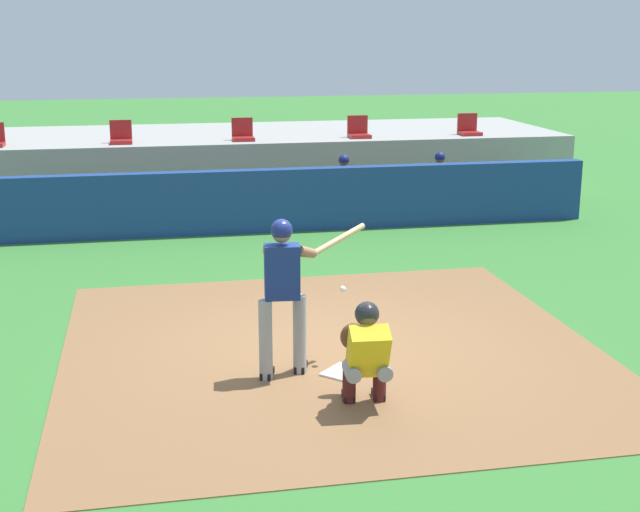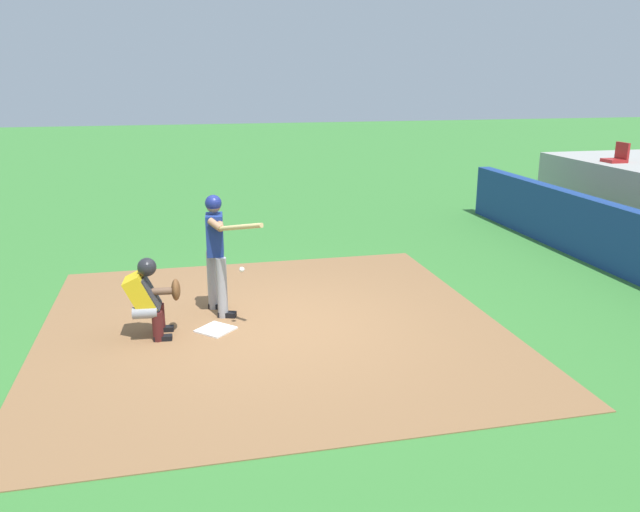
# 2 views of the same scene
# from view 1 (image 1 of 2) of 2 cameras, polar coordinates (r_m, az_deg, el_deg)

# --- Properties ---
(ground_plane) EXTENTS (80.00, 80.00, 0.00)m
(ground_plane) POSITION_cam_1_polar(r_m,az_deg,el_deg) (10.72, 0.73, -6.11)
(ground_plane) COLOR #387A33
(dirt_infield) EXTENTS (6.40, 6.40, 0.01)m
(dirt_infield) POSITION_cam_1_polar(r_m,az_deg,el_deg) (10.72, 0.73, -6.08)
(dirt_infield) COLOR olive
(dirt_infield) RESTS_ON ground
(home_plate) EXTENTS (0.62, 0.62, 0.02)m
(home_plate) POSITION_cam_1_polar(r_m,az_deg,el_deg) (9.98, 1.69, -7.57)
(home_plate) COLOR white
(home_plate) RESTS_ON dirt_infield
(batter_at_plate) EXTENTS (1.34, 0.73, 1.80)m
(batter_at_plate) POSITION_cam_1_polar(r_m,az_deg,el_deg) (9.62, -2.31, -2.05)
(batter_at_plate) COLOR #99999E
(batter_at_plate) RESTS_ON ground
(catcher_crouched) EXTENTS (0.50, 1.62, 1.13)m
(catcher_crouched) POSITION_cam_1_polar(r_m,az_deg,el_deg) (9.00, 2.98, -6.12)
(catcher_crouched) COLOR gray
(catcher_crouched) RESTS_ON ground
(dugout_wall) EXTENTS (13.00, 0.30, 1.20)m
(dugout_wall) POSITION_cam_1_polar(r_m,az_deg,el_deg) (16.75, -3.86, 3.59)
(dugout_wall) COLOR navy
(dugout_wall) RESTS_ON ground
(dugout_bench) EXTENTS (11.80, 0.44, 0.45)m
(dugout_bench) POSITION_cam_1_polar(r_m,az_deg,el_deg) (17.79, -4.26, 3.00)
(dugout_bench) COLOR olive
(dugout_bench) RESTS_ON ground
(dugout_player_0) EXTENTS (0.49, 0.70, 1.30)m
(dugout_player_0) POSITION_cam_1_polar(r_m,az_deg,el_deg) (17.87, 1.64, 4.55)
(dugout_player_0) COLOR #939399
(dugout_player_0) RESTS_ON ground
(dugout_player_1) EXTENTS (0.49, 0.70, 1.30)m
(dugout_player_1) POSITION_cam_1_polar(r_m,az_deg,el_deg) (18.42, 7.86, 4.73)
(dugout_player_1) COLOR #939399
(dugout_player_1) RESTS_ON ground
(stands_platform) EXTENTS (15.00, 4.40, 1.40)m
(stands_platform) POSITION_cam_1_polar(r_m,az_deg,el_deg) (21.04, -5.43, 6.09)
(stands_platform) COLOR #9E9E99
(stands_platform) RESTS_ON ground
(stadium_seat_1) EXTENTS (0.46, 0.46, 0.48)m
(stadium_seat_1) POSITION_cam_1_polar(r_m,az_deg,el_deg) (19.33, -12.77, 7.54)
(stadium_seat_1) COLOR #A51E1E
(stadium_seat_1) RESTS_ON stands_platform
(stadium_seat_2) EXTENTS (0.46, 0.46, 0.48)m
(stadium_seat_2) POSITION_cam_1_polar(r_m,az_deg,el_deg) (19.43, -5.02, 7.88)
(stadium_seat_2) COLOR #A51E1E
(stadium_seat_2) RESTS_ON stands_platform
(stadium_seat_3) EXTENTS (0.46, 0.46, 0.48)m
(stadium_seat_3) POSITION_cam_1_polar(r_m,az_deg,el_deg) (19.88, 2.52, 8.07)
(stadium_seat_3) COLOR #A51E1E
(stadium_seat_3) RESTS_ON stands_platform
(stadium_seat_4) EXTENTS (0.46, 0.46, 0.48)m
(stadium_seat_4) POSITION_cam_1_polar(r_m,az_deg,el_deg) (20.65, 9.62, 8.13)
(stadium_seat_4) COLOR #A51E1E
(stadium_seat_4) RESTS_ON stands_platform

